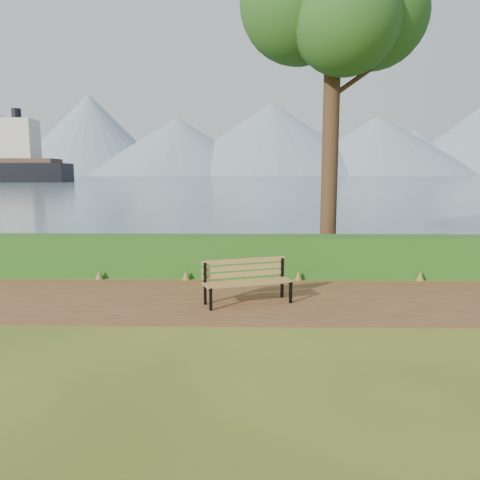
{
  "coord_description": "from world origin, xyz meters",
  "views": [
    {
      "loc": [
        0.41,
        -8.92,
        2.57
      ],
      "look_at": [
        0.22,
        1.2,
        1.1
      ],
      "focal_mm": 35.0,
      "sensor_mm": 36.0,
      "label": 1
    }
  ],
  "objects": [
    {
      "name": "ground",
      "position": [
        0.0,
        0.0,
        0.0
      ],
      "size": [
        140.0,
        140.0,
        0.0
      ],
      "primitive_type": "plane",
      "color": "#3B5117",
      "rests_on": "ground"
    },
    {
      "name": "path",
      "position": [
        0.0,
        0.3,
        0.01
      ],
      "size": [
        40.0,
        3.4,
        0.01
      ],
      "primitive_type": "cube",
      "color": "#58331E",
      "rests_on": "ground"
    },
    {
      "name": "hedge",
      "position": [
        0.0,
        2.6,
        0.5
      ],
      "size": [
        32.0,
        0.85,
        1.0
      ],
      "primitive_type": "cube",
      "color": "#204B15",
      "rests_on": "ground"
    },
    {
      "name": "water",
      "position": [
        0.0,
        260.0,
        0.01
      ],
      "size": [
        700.0,
        510.0,
        0.0
      ],
      "primitive_type": "cube",
      "color": "#495E76",
      "rests_on": "ground"
    },
    {
      "name": "mountains",
      "position": [
        -9.17,
        406.05,
        27.7
      ],
      "size": [
        585.0,
        190.0,
        70.0
      ],
      "color": "slate",
      "rests_on": "ground"
    },
    {
      "name": "bench",
      "position": [
        0.37,
        0.08,
        0.5
      ],
      "size": [
        1.81,
        1.05,
        0.87
      ],
      "rotation": [
        0.0,
        0.0,
        0.34
      ],
      "color": "black",
      "rests_on": "ground"
    }
  ]
}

